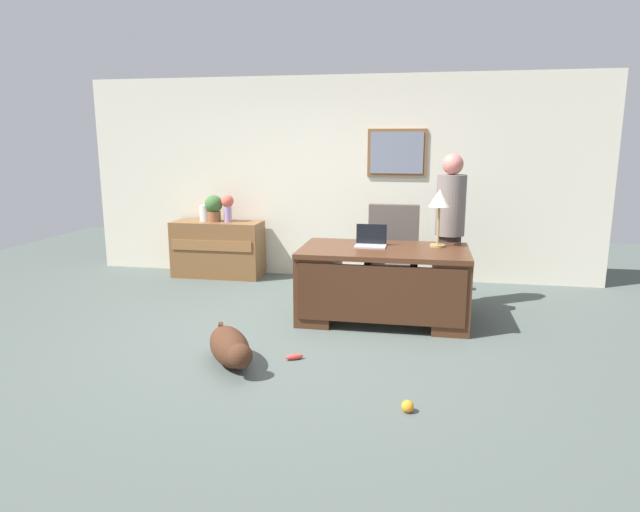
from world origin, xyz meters
name	(u,v)px	position (x,y,z in m)	size (l,w,h in m)	color
ground_plane	(294,338)	(0.00, 0.00, 0.00)	(12.00, 12.00, 0.00)	#4C5651
back_wall	(337,178)	(0.01, 2.60, 1.35)	(7.00, 0.16, 2.70)	beige
desk	(383,282)	(0.79, 0.71, 0.41)	(1.72, 0.98, 0.76)	#4C2B19
credenza	(218,249)	(-1.61, 2.25, 0.38)	(1.23, 0.50, 0.77)	brown
armchair	(392,258)	(0.83, 1.58, 0.49)	(0.60, 0.59, 1.11)	#564C47
person_standing	(450,229)	(1.47, 1.35, 0.89)	(0.32, 0.32, 1.72)	#262323
dog_lying	(230,347)	(-0.37, -0.72, 0.15)	(0.63, 0.75, 0.30)	#472819
laptop	(371,241)	(0.64, 0.83, 0.82)	(0.32, 0.22, 0.22)	#B2B5BA
desk_lamp	(440,202)	(1.33, 0.93, 1.24)	(0.22, 0.22, 0.60)	#9E8447
vase_with_flowers	(228,205)	(-1.45, 2.25, 0.99)	(0.17, 0.17, 0.37)	#A48CCA
vase_empty	(205,213)	(-1.78, 2.25, 0.88)	(0.15, 0.15, 0.22)	silver
potted_plant	(214,207)	(-1.65, 2.25, 0.97)	(0.24, 0.24, 0.36)	brown
dog_toy_ball	(408,406)	(1.11, -1.28, 0.04)	(0.09, 0.09, 0.09)	orange
dog_toy_bone	(294,357)	(0.12, -0.51, 0.03)	(0.16, 0.05, 0.05)	#E53F33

